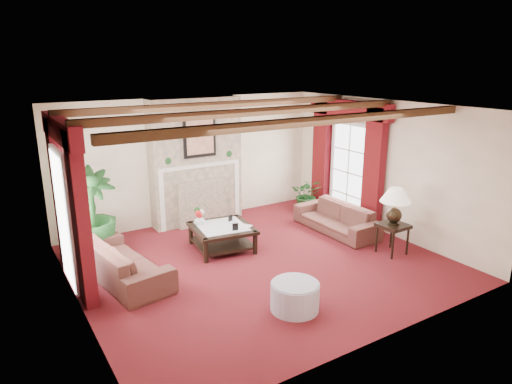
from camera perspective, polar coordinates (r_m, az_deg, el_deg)
floor at (r=8.13m, az=0.49°, el=-8.83°), size 6.00×6.00×0.00m
ceiling at (r=7.41m, az=0.54°, el=10.48°), size 6.00×6.00×0.00m
back_wall at (r=10.02m, az=-7.98°, el=3.98°), size 6.00×0.02×2.70m
left_wall at (r=6.62m, az=-21.99°, el=-3.37°), size 0.02×5.50×2.70m
right_wall at (r=9.56m, az=15.88°, el=2.93°), size 0.02×5.50×2.70m
ceiling_beams at (r=7.42m, az=0.54°, el=10.02°), size 6.00×3.00×0.12m
fireplace at (r=9.65m, az=-7.80°, el=11.63°), size 2.00×0.52×2.70m
french_door_left at (r=7.40m, az=-23.83°, el=4.64°), size 0.10×1.10×2.16m
french_door_right at (r=10.09m, az=11.90°, el=8.37°), size 0.10×1.10×2.16m
curtains_left at (r=7.35m, az=-23.35°, el=7.96°), size 0.20×2.40×2.55m
curtains_right at (r=9.97m, az=11.57°, el=10.73°), size 0.20×2.40×2.55m
sofa_left at (r=7.73m, az=-16.41°, el=-7.57°), size 2.28×1.24×0.82m
sofa_right at (r=9.58m, az=10.01°, el=-2.70°), size 1.95×0.61×0.76m
potted_palm at (r=8.75m, az=-19.78°, el=-4.74°), size 1.67×2.05×0.91m
small_plant at (r=10.81m, az=6.41°, el=-0.77°), size 1.51×1.51×0.62m
coffee_table at (r=8.65m, az=-4.26°, el=-5.70°), size 1.23×1.23×0.44m
side_table at (r=8.77m, az=16.64°, el=-5.60°), size 0.60×0.60×0.57m
ottoman at (r=6.66m, az=4.88°, el=-12.89°), size 0.70×0.70×0.41m
table_lamp at (r=8.56m, az=16.98°, el=-1.65°), size 0.55×0.55×0.70m
flower_vase at (r=8.67m, az=-7.07°, el=-3.47°), size 0.30×0.31×0.19m
book at (r=8.38m, az=-2.05°, el=-3.63°), size 0.25×0.22×0.31m
photo_frame_a at (r=8.32m, az=-2.60°, el=-4.40°), size 0.11×0.05×0.14m
photo_frame_b at (r=8.80m, az=-3.22°, el=-3.31°), size 0.10×0.05×0.13m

